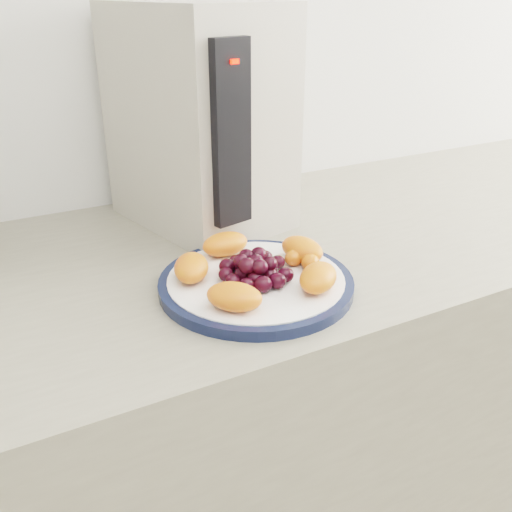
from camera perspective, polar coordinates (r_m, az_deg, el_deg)
counter at (r=1.14m, az=-8.63°, el=-21.77°), size 3.50×0.60×0.90m
cabinet_face at (r=1.16m, az=-8.53°, el=-22.78°), size 3.48×0.58×0.84m
plate_rim at (r=0.79m, az=0.00°, el=-2.78°), size 0.27×0.27×0.01m
plate_face at (r=0.79m, az=0.00°, el=-2.71°), size 0.25×0.25×0.02m
appliance_body at (r=0.99m, az=-5.75°, el=13.55°), size 0.27×0.33×0.36m
appliance_panel at (r=0.84m, az=-2.58°, el=11.93°), size 0.07×0.03×0.27m
appliance_led at (r=0.82m, az=-2.19°, el=18.87°), size 0.01×0.01×0.01m
fruit_plate at (r=0.78m, az=0.15°, el=-1.00°), size 0.23×0.22×0.04m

